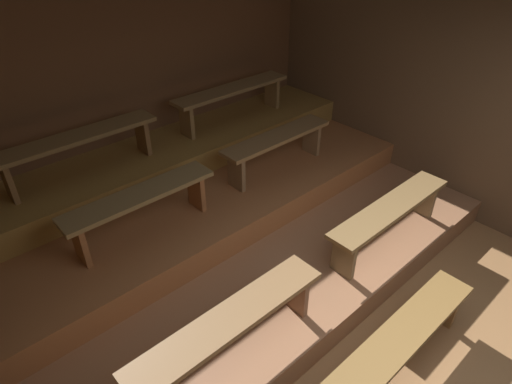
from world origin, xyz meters
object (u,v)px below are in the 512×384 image
(bench_middle_right, at_px, (277,143))
(bench_upper_right, at_px, (232,94))
(bench_lower_left, at_px, (230,326))
(bench_middle_left, at_px, (141,202))
(bench_lower_right, at_px, (390,213))
(bench_upper_left, at_px, (78,143))
(bench_floor_center, at_px, (402,339))

(bench_middle_right, height_order, bench_upper_right, bench_upper_right)
(bench_lower_left, height_order, bench_middle_left, bench_middle_left)
(bench_lower_right, relative_size, bench_middle_right, 1.13)
(bench_lower_left, height_order, bench_lower_right, same)
(bench_lower_right, height_order, bench_upper_left, bench_upper_left)
(bench_middle_right, bearing_deg, bench_upper_right, 82.62)
(bench_floor_center, bearing_deg, bench_middle_right, 69.47)
(bench_middle_left, xyz_separation_m, bench_upper_left, (-0.12, 0.93, 0.28))
(bench_middle_left, xyz_separation_m, bench_upper_right, (1.85, 0.93, 0.28))
(bench_middle_left, height_order, bench_upper_left, bench_upper_left)
(bench_upper_right, bearing_deg, bench_lower_right, -89.40)
(bench_upper_left, bearing_deg, bench_middle_left, -82.62)
(bench_floor_center, distance_m, bench_upper_left, 3.44)
(bench_middle_right, bearing_deg, bench_floor_center, -110.53)
(bench_middle_right, height_order, bench_upper_left, bench_upper_left)
(bench_upper_left, bearing_deg, bench_lower_left, -90.60)
(bench_lower_right, bearing_deg, bench_middle_right, 95.76)
(bench_middle_left, bearing_deg, bench_middle_right, 0.00)
(bench_floor_center, xyz_separation_m, bench_upper_left, (-1.01, 3.18, 0.82))
(bench_middle_left, bearing_deg, bench_floor_center, -68.42)
(bench_floor_center, height_order, bench_upper_left, bench_upper_left)
(bench_lower_left, height_order, bench_upper_left, bench_upper_left)
(bench_floor_center, xyz_separation_m, bench_upper_right, (0.96, 3.18, 0.82))
(bench_middle_left, bearing_deg, bench_lower_left, -95.76)
(bench_lower_left, bearing_deg, bench_upper_left, 89.40)
(bench_floor_center, relative_size, bench_middle_right, 1.15)
(bench_lower_right, height_order, bench_middle_left, bench_middle_left)
(bench_middle_left, relative_size, bench_upper_right, 0.89)
(bench_floor_center, relative_size, bench_upper_left, 1.02)
(bench_floor_center, height_order, bench_lower_right, bench_lower_right)
(bench_floor_center, relative_size, bench_lower_left, 1.02)
(bench_lower_left, bearing_deg, bench_floor_center, -38.01)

